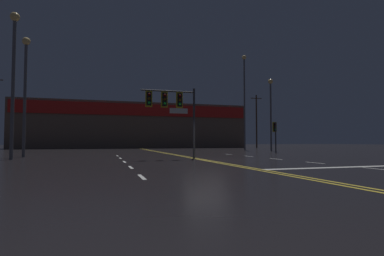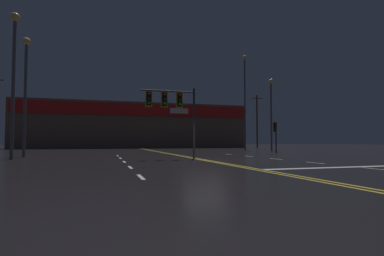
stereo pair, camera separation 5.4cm
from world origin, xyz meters
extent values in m
plane|color=black|center=(0.00, 0.00, 0.00)|extent=(200.00, 200.00, 0.00)
cube|color=gold|center=(-0.15, 0.00, 0.00)|extent=(0.12, 60.00, 0.01)
cube|color=gold|center=(0.15, 0.00, 0.00)|extent=(0.12, 60.00, 0.01)
cube|color=silver|center=(-4.62, -7.20, 0.00)|extent=(0.12, 1.40, 0.01)
cube|color=silver|center=(-4.62, -3.60, 0.00)|extent=(0.12, 1.40, 0.01)
cube|color=silver|center=(-4.62, 0.00, 0.00)|extent=(0.12, 1.40, 0.01)
cube|color=silver|center=(-4.62, 3.60, 0.00)|extent=(0.12, 1.40, 0.01)
cube|color=silver|center=(-4.62, 7.20, 0.00)|extent=(0.12, 1.40, 0.01)
cube|color=silver|center=(4.62, -7.20, 0.00)|extent=(0.12, 1.40, 0.01)
cube|color=silver|center=(4.62, -3.60, 0.00)|extent=(0.12, 1.40, 0.01)
cube|color=silver|center=(4.62, 0.00, 0.00)|extent=(0.12, 1.40, 0.01)
cube|color=silver|center=(4.62, 3.60, 0.00)|extent=(0.12, 1.40, 0.01)
cube|color=silver|center=(4.62, 7.20, 0.00)|extent=(0.12, 1.40, 0.01)
cube|color=silver|center=(4.62, -6.14, 0.00)|extent=(8.88, 0.40, 0.01)
cylinder|color=#38383D|center=(-0.13, 1.89, 2.25)|extent=(0.14, 0.14, 4.51)
cylinder|color=#38383D|center=(-1.84, 1.89, 4.26)|extent=(3.41, 0.10, 0.10)
cube|color=black|center=(-1.11, 1.89, 3.72)|extent=(0.28, 0.24, 0.84)
cube|color=gold|center=(-1.11, 1.89, 3.72)|extent=(0.42, 0.08, 0.99)
sphere|color=#500705|center=(-1.11, 1.73, 3.97)|extent=(0.17, 0.17, 0.17)
sphere|color=#543707|center=(-1.11, 1.73, 3.72)|extent=(0.17, 0.17, 0.17)
sphere|color=green|center=(-1.11, 1.73, 3.47)|extent=(0.17, 0.17, 0.17)
cube|color=black|center=(-2.08, 1.89, 3.72)|extent=(0.28, 0.24, 0.84)
cube|color=gold|center=(-2.08, 1.89, 3.72)|extent=(0.42, 0.08, 0.99)
sphere|color=#500705|center=(-2.08, 1.73, 3.97)|extent=(0.17, 0.17, 0.17)
sphere|color=#543707|center=(-2.08, 1.73, 3.72)|extent=(0.17, 0.17, 0.17)
sphere|color=green|center=(-2.08, 1.73, 3.47)|extent=(0.17, 0.17, 0.17)
cube|color=black|center=(-3.05, 1.89, 3.72)|extent=(0.28, 0.24, 0.84)
cube|color=gold|center=(-3.05, 1.89, 3.72)|extent=(0.42, 0.08, 0.99)
sphere|color=#500705|center=(-3.05, 1.73, 3.97)|extent=(0.17, 0.17, 0.17)
sphere|color=#543707|center=(-3.05, 1.73, 3.72)|extent=(0.17, 0.17, 0.17)
sphere|color=green|center=(-3.05, 1.73, 3.47)|extent=(0.17, 0.17, 0.17)
cylinder|color=#38383D|center=(10.64, 9.40, 1.51)|extent=(0.13, 0.13, 3.01)
cube|color=black|center=(10.64, 9.58, 2.54)|extent=(0.28, 0.24, 0.84)
cube|color=gold|center=(10.64, 9.58, 2.54)|extent=(0.42, 0.08, 0.99)
sphere|color=#500705|center=(10.64, 9.43, 2.79)|extent=(0.17, 0.17, 0.17)
sphere|color=#543707|center=(10.64, 9.43, 2.54)|extent=(0.17, 0.17, 0.17)
sphere|color=green|center=(10.64, 9.43, 2.29)|extent=(0.17, 0.17, 0.17)
cylinder|color=#59595E|center=(13.26, 14.48, 4.03)|extent=(0.20, 0.20, 8.05)
sphere|color=#F9D17A|center=(13.26, 14.48, 8.22)|extent=(0.56, 0.56, 0.56)
cylinder|color=#59595E|center=(-11.02, 4.03, 4.30)|extent=(0.20, 0.20, 8.60)
sphere|color=#F9D17A|center=(-11.02, 4.03, 8.77)|extent=(0.56, 0.56, 0.56)
cylinder|color=#59595E|center=(11.90, 18.54, 5.96)|extent=(0.20, 0.20, 11.92)
sphere|color=#F9D17A|center=(11.90, 18.54, 12.09)|extent=(0.56, 0.56, 0.56)
cylinder|color=#59595E|center=(-11.06, 7.19, 4.05)|extent=(0.20, 0.20, 8.10)
sphere|color=#F9D17A|center=(-11.06, 7.19, 8.27)|extent=(0.56, 0.56, 0.56)
cube|color=brown|center=(0.00, 38.37, 3.87)|extent=(38.94, 10.00, 7.73)
cube|color=red|center=(0.00, 33.27, 6.38)|extent=(38.16, 0.20, 1.93)
cube|color=white|center=(6.82, 33.22, 6.38)|extent=(3.20, 0.16, 0.90)
cylinder|color=#4C3828|center=(21.14, 32.07, 4.80)|extent=(0.26, 0.26, 9.60)
cube|color=#4C3828|center=(21.14, 32.07, 9.00)|extent=(2.20, 0.12, 0.12)
camera|label=1|loc=(-5.82, -16.43, 1.08)|focal=28.00mm
camera|label=2|loc=(-5.76, -16.44, 1.08)|focal=28.00mm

